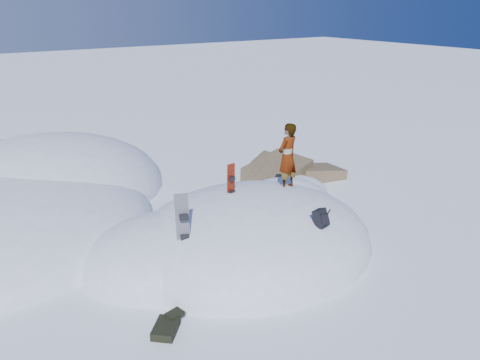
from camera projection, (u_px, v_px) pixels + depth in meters
ground at (251, 246)px, 12.78m from camera, size 120.00×120.00×0.00m
snow_mound at (240, 244)px, 12.88m from camera, size 8.00×6.00×3.00m
rock_outcrop at (286, 184)px, 17.05m from camera, size 4.68×4.41×1.68m
snowboard_red at (231, 187)px, 12.47m from camera, size 0.25×0.15×1.33m
snowboard_dark at (183, 229)px, 10.80m from camera, size 0.40×0.39×1.69m
backpack at (321, 218)px, 11.32m from camera, size 0.38×0.45×0.53m
gear_pile at (167, 326)px, 9.43m from camera, size 0.88×0.78×0.23m
person at (287, 157)px, 12.91m from camera, size 0.78×0.60×1.90m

